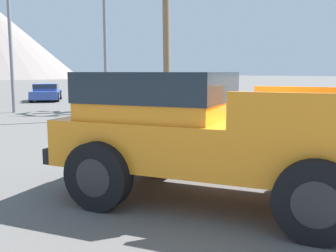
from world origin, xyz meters
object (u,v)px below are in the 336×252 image
street_lamp_post (104,7)px  orange_pickup_truck (198,127)px  parked_car_blue (46,92)px  red_convertible_car (308,144)px

street_lamp_post → orange_pickup_truck: bearing=-121.2°
parked_car_blue → red_convertible_car: bearing=109.9°
red_convertible_car → street_lamp_post: (2.07, 9.38, 4.09)m
red_convertible_car → street_lamp_post: size_ratio=0.63×
orange_pickup_truck → red_convertible_car: 3.49m
red_convertible_car → street_lamp_post: 10.44m
orange_pickup_truck → red_convertible_car: bearing=-25.6°
orange_pickup_truck → parked_car_blue: size_ratio=1.24×
orange_pickup_truck → street_lamp_post: street_lamp_post is taller
parked_car_blue → orange_pickup_truck: bearing=101.3°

